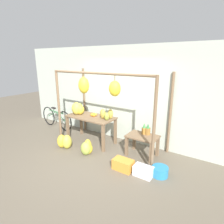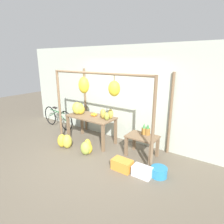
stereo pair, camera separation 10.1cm
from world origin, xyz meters
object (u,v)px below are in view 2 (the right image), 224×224
(banana_pile_ground_right, at_px, (87,148))
(blue_bucket, at_px, (159,172))
(papaya_pile, at_px, (106,114))
(banana_pile_ground_left, at_px, (65,141))
(banana_pile_on_table, at_px, (79,109))
(orange_pile, at_px, (94,115))
(pineapple_cluster, at_px, (146,130))
(parked_bicycle, at_px, (58,118))
(fruit_crate_white, at_px, (122,165))
(fruit_crate_purple, at_px, (142,172))

(banana_pile_ground_right, distance_m, blue_bucket, 1.93)
(banana_pile_ground_right, relative_size, papaya_pile, 1.07)
(banana_pile_ground_right, bearing_deg, banana_pile_ground_left, -174.33)
(banana_pile_on_table, xyz_separation_m, orange_pile, (0.51, 0.10, -0.13))
(blue_bucket, height_order, papaya_pile, papaya_pile)
(pineapple_cluster, xyz_separation_m, parked_bicycle, (-3.48, 0.01, -0.31))
(fruit_crate_white, xyz_separation_m, blue_bucket, (0.77, 0.24, -0.02))
(banana_pile_ground_left, relative_size, fruit_crate_white, 1.07)
(fruit_crate_purple, bearing_deg, papaya_pile, 153.39)
(orange_pile, relative_size, papaya_pile, 0.44)
(banana_pile_on_table, height_order, parked_bicycle, banana_pile_on_table)
(fruit_crate_white, relative_size, blue_bucket, 1.30)
(orange_pile, bearing_deg, fruit_crate_white, -28.23)
(banana_pile_on_table, relative_size, orange_pile, 2.63)
(pineapple_cluster, height_order, banana_pile_ground_right, pineapple_cluster)
(fruit_crate_purple, bearing_deg, parked_bicycle, 166.27)
(banana_pile_ground_right, distance_m, parked_bicycle, 2.41)
(fruit_crate_white, relative_size, parked_bicycle, 0.27)
(banana_pile_ground_right, bearing_deg, fruit_crate_purple, -1.74)
(papaya_pile, height_order, fruit_crate_purple, papaya_pile)
(banana_pile_ground_left, xyz_separation_m, banana_pile_ground_right, (0.76, 0.08, -0.02))
(blue_bucket, height_order, parked_bicycle, parked_bicycle)
(banana_pile_on_table, bearing_deg, pineapple_cluster, 7.21)
(parked_bicycle, xyz_separation_m, fruit_crate_purple, (3.85, -0.94, -0.26))
(pineapple_cluster, relative_size, blue_bucket, 0.82)
(parked_bicycle, bearing_deg, banana_pile_ground_left, -33.33)
(banana_pile_on_table, relative_size, papaya_pile, 1.15)
(orange_pile, xyz_separation_m, parked_bicycle, (-1.89, 0.18, -0.48))
(pineapple_cluster, height_order, banana_pile_ground_left, pineapple_cluster)
(fruit_crate_white, height_order, parked_bicycle, parked_bicycle)
(blue_bucket, bearing_deg, banana_pile_ground_left, -175.08)
(parked_bicycle, bearing_deg, orange_pile, -5.36)
(banana_pile_ground_right, xyz_separation_m, fruit_crate_white, (1.15, -0.08, -0.06))
(pineapple_cluster, relative_size, fruit_crate_white, 0.63)
(papaya_pile, xyz_separation_m, fruit_crate_purple, (1.51, -0.76, -0.83))
(banana_pile_ground_left, relative_size, parked_bicycle, 0.29)
(banana_pile_ground_right, bearing_deg, banana_pile_on_table, 144.02)
(parked_bicycle, bearing_deg, fruit_crate_purple, -13.73)
(orange_pile, bearing_deg, parked_bicycle, 174.64)
(banana_pile_ground_right, xyz_separation_m, blue_bucket, (1.92, 0.16, -0.08))
(orange_pile, distance_m, parked_bicycle, 1.95)
(fruit_crate_purple, bearing_deg, pineapple_cluster, 112.14)
(orange_pile, relative_size, fruit_crate_white, 0.37)
(pineapple_cluster, height_order, papaya_pile, papaya_pile)
(pineapple_cluster, relative_size, banana_pile_ground_right, 0.70)
(banana_pile_on_table, height_order, blue_bucket, banana_pile_on_table)
(banana_pile_ground_right, height_order, fruit_crate_white, banana_pile_ground_right)
(banana_pile_on_table, bearing_deg, fruit_crate_white, -19.34)
(fruit_crate_white, height_order, papaya_pile, papaya_pile)
(fruit_crate_purple, bearing_deg, banana_pile_on_table, 164.95)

